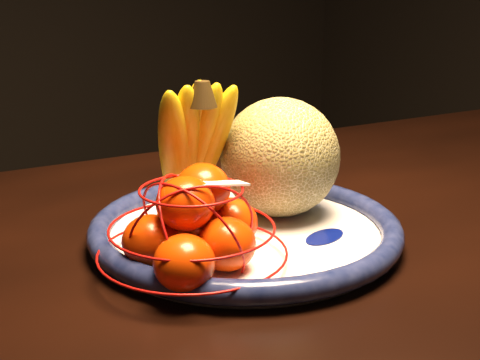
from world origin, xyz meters
TOP-DOWN VIEW (x-y plane):
  - dining_table at (0.12, 0.02)m, footprint 1.55×1.04m
  - fruit_bowl at (-0.13, 0.07)m, footprint 0.35×0.35m
  - cantaloupe at (-0.06, 0.09)m, footprint 0.14×0.14m
  - banana_bunch at (-0.16, 0.13)m, footprint 0.12×0.11m
  - mandarin_bag at (-0.22, 0.03)m, footprint 0.25×0.25m
  - price_tag at (-0.21, 0.02)m, footprint 0.08×0.04m

SIDE VIEW (x-z plane):
  - dining_table at x=0.12m, z-range 0.29..1.01m
  - fruit_bowl at x=-0.13m, z-range 0.73..0.76m
  - mandarin_bag at x=-0.22m, z-range 0.72..0.84m
  - cantaloupe at x=-0.06m, z-range 0.74..0.88m
  - price_tag at x=-0.21m, z-range 0.82..0.83m
  - banana_bunch at x=-0.16m, z-range 0.74..0.92m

